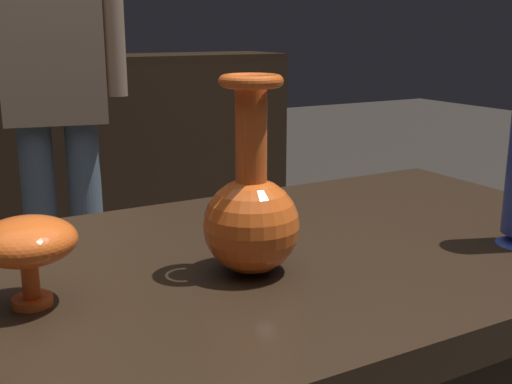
# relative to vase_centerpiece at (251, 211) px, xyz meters

# --- Properties ---
(back_display_shelf) EXTENTS (2.60, 0.40, 0.99)m
(back_display_shelf) POSITION_rel_vase_centerpiece_xyz_m (0.04, 2.25, -0.39)
(back_display_shelf) COLOR black
(back_display_shelf) RESTS_ON ground_plane
(vase_centerpiece) EXTENTS (0.13, 0.13, 0.26)m
(vase_centerpiece) POSITION_rel_vase_centerpiece_xyz_m (0.00, 0.00, 0.00)
(vase_centerpiece) COLOR #E55B1E
(vase_centerpiece) RESTS_ON display_plinth
(vase_tall_behind) EXTENTS (0.11, 0.11, 0.11)m
(vase_tall_behind) POSITION_rel_vase_centerpiece_xyz_m (-0.27, 0.03, -0.01)
(vase_tall_behind) COLOR #E55B1E
(vase_tall_behind) RESTS_ON display_plinth
(visitor_center_back) EXTENTS (0.46, 0.24, 1.65)m
(visitor_center_back) POSITION_rel_vase_centerpiece_xyz_m (0.07, 1.44, 0.09)
(visitor_center_back) COLOR slate
(visitor_center_back) RESTS_ON ground_plane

